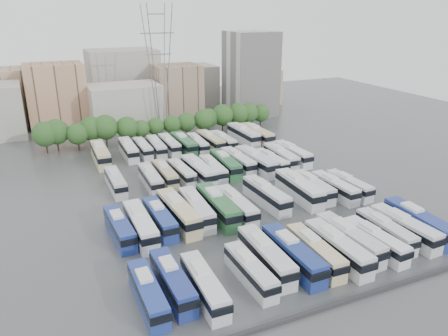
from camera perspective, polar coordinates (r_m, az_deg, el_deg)
name	(u,v)px	position (r m, az deg, el deg)	size (l,w,h in m)	color
ground	(229,198)	(80.48, 0.69, -4.00)	(220.00, 220.00, 0.00)	#424447
parapet	(345,302)	(56.19, 15.47, -16.46)	(56.00, 0.50, 0.50)	#2D2D30
tree_line	(159,123)	(116.33, -8.52, 5.82)	(64.22, 7.43, 7.97)	black
city_buildings	(112,92)	(142.62, -14.44, 9.54)	(102.00, 35.00, 20.00)	#9E998E
apartment_tower	(251,74)	(141.78, 3.50, 12.18)	(14.00, 14.00, 26.00)	silver
electricity_pylon	(159,64)	(121.91, -8.50, 13.33)	(9.00, 6.91, 33.83)	slate
bus_r0_s0	(148,293)	(53.85, -9.91, -15.81)	(2.47, 11.28, 3.54)	navy
bus_r0_s1	(173,281)	(55.30, -6.74, -14.44)	(2.71, 11.82, 3.70)	navy
bus_r0_s2	(204,285)	(54.33, -2.60, -15.04)	(2.82, 11.68, 3.65)	silver
bus_r0_s4	(250,271)	(57.07, 3.46, -13.25)	(2.59, 11.01, 3.44)	silver
bus_r0_s5	(266,256)	(59.74, 5.48, -11.33)	(3.04, 12.68, 3.96)	silver
bus_r0_s6	(293,254)	(60.49, 8.96, -11.04)	(2.80, 12.81, 4.02)	navy
bus_r0_s7	(315,251)	(61.95, 11.78, -10.59)	(2.93, 11.87, 3.70)	beige
bus_r0_s8	(338,248)	(63.25, 14.61, -10.02)	(2.78, 12.61, 3.96)	silver
bus_r0_s9	(349,239)	(65.87, 16.06, -8.89)	(3.30, 12.64, 3.93)	silver
bus_r0_s10	(375,240)	(66.96, 19.14, -8.93)	(3.03, 11.37, 3.53)	white
bus_r0_s11	(386,231)	(70.20, 20.36, -7.70)	(2.68, 11.21, 3.50)	silver
bus_r0_s12	(405,228)	(71.79, 22.52, -7.22)	(3.20, 12.24, 3.81)	silver
bus_r0_s13	(418,222)	(74.20, 24.03, -6.45)	(3.35, 12.93, 4.02)	navy
bus_r1_s0	(120,228)	(68.44, -13.46, -7.61)	(2.96, 11.61, 3.62)	navy
bus_r1_s1	(141,225)	(68.21, -10.85, -7.31)	(2.84, 12.80, 4.01)	white
bus_r1_s2	(160,218)	(70.04, -8.38, -6.52)	(2.76, 11.75, 3.67)	navy
bus_r1_s3	(178,212)	(71.09, -5.99, -5.75)	(3.61, 13.54, 4.21)	beige
bus_r1_s4	(196,209)	(72.33, -3.63, -5.31)	(3.29, 12.61, 3.92)	silver
bus_r1_s5	(218,206)	(72.79, -0.85, -4.96)	(3.08, 13.52, 4.23)	#2B6537
bus_r1_s6	(236,205)	(73.42, 1.62, -4.92)	(2.71, 12.16, 3.81)	silver
bus_r1_s8	(266,195)	(77.62, 5.54, -3.50)	(3.29, 12.68, 3.95)	silver
bus_r1_s10	(299,188)	(80.74, 9.77, -2.65)	(3.32, 13.37, 4.17)	silver
bus_r1_s11	(313,187)	(82.71, 11.55, -2.40)	(2.82, 11.65, 3.64)	silver
bus_r1_s12	(335,187)	(83.36, 14.26, -2.45)	(2.94, 11.55, 3.60)	silver
bus_r1_s13	(349,185)	(85.26, 15.99, -2.15)	(2.90, 11.12, 3.46)	silver
bus_r2_s1	(116,182)	(85.96, -13.96, -1.74)	(2.47, 11.29, 3.54)	silver
bus_r2_s3	(151,178)	(86.02, -9.56, -1.35)	(2.79, 11.63, 3.63)	silver
bus_r2_s4	(165,174)	(87.92, -7.70, -0.79)	(2.52, 11.32, 3.55)	tan
bus_r2_s5	(182,173)	(88.52, -5.53, -0.59)	(2.86, 10.97, 3.41)	silver
bus_r2_s6	(199,170)	(88.49, -3.34, -0.32)	(3.30, 12.96, 4.04)	silver
bus_r2_s7	(213,169)	(89.87, -1.45, -0.12)	(2.94, 11.47, 3.57)	silver
bus_r2_s8	(225,164)	(92.08, 0.18, 0.53)	(3.37, 12.71, 3.95)	#2B653B
bus_r2_s9	(238,161)	(93.96, 1.84, 0.90)	(3.12, 12.38, 3.86)	silver
bus_r2_s10	(256,161)	(93.59, 4.18, 0.91)	(3.66, 13.73, 4.26)	silver
bus_r2_s11	(271,161)	(95.08, 6.18, 0.91)	(2.97, 11.16, 3.47)	white
bus_r2_s12	(281,157)	(97.54, 7.46, 1.50)	(3.22, 12.53, 3.90)	silver
bus_r2_s13	(292,154)	(99.85, 8.90, 1.87)	(3.12, 12.49, 3.89)	silver
bus_r3_s1	(101,154)	(101.76, -15.82, 1.76)	(3.13, 13.33, 4.17)	#CBC08B
bus_r3_s3	(128,149)	(104.18, -12.37, 2.39)	(2.84, 12.13, 3.79)	silver
bus_r3_s4	(143,148)	(105.03, -10.55, 2.56)	(2.40, 10.87, 3.41)	silver
bus_r3_s5	(156,147)	(105.31, -8.83, 2.78)	(2.92, 11.62, 3.62)	silver
bus_r3_s6	(169,145)	(106.48, -7.14, 3.06)	(2.57, 11.56, 3.62)	silver
bus_r3_s7	(184,144)	(106.26, -5.29, 3.18)	(2.99, 12.58, 3.93)	#2F6D40
bus_r3_s8	(197,144)	(106.81, -3.49, 3.20)	(2.85, 11.19, 3.49)	silver
bus_r3_s9	(210,141)	(108.20, -1.80, 3.55)	(3.17, 12.25, 3.81)	#C8BE89
bus_r3_s10	(223,141)	(108.82, -0.11, 3.58)	(2.82, 11.26, 3.51)	silver
bus_r3_s12	(244,134)	(113.03, 2.58, 4.40)	(3.31, 13.64, 4.26)	silver
bus_r3_s13	(257,134)	(113.47, 4.29, 4.41)	(3.45, 13.48, 4.20)	beige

